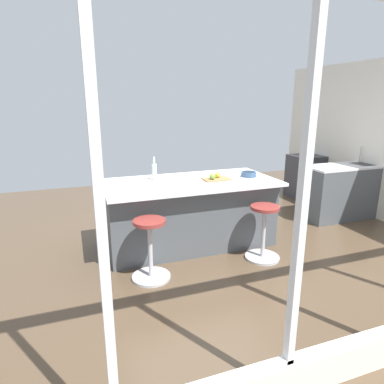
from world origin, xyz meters
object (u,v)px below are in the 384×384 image
at_px(stool_by_window, 263,234).
at_px(apple_yellow, 218,175).
at_px(fruit_bowl, 249,174).
at_px(water_bottle, 154,171).
at_px(stool_middle, 150,251).
at_px(cutting_board, 216,179).
at_px(kitchen_island, 190,213).
at_px(oven_range, 305,176).
at_px(apple_green, 212,176).

relative_size(stool_by_window, apple_yellow, 9.17).
xyz_separation_m(stool_by_window, fruit_bowl, (-0.13, -0.66, 0.63)).
bearing_deg(stool_by_window, water_bottle, -38.37).
distance_m(stool_middle, cutting_board, 1.39).
height_order(cutting_board, water_bottle, water_bottle).
height_order(cutting_board, apple_yellow, apple_yellow).
distance_m(kitchen_island, apple_yellow, 0.65).
height_order(oven_range, cutting_board, cutting_board).
relative_size(oven_range, stool_middle, 1.25).
height_order(kitchen_island, stool_by_window, kitchen_island).
relative_size(apple_green, apple_yellow, 1.04).
xyz_separation_m(apple_yellow, fruit_bowl, (-0.47, 0.01, -0.02)).
xyz_separation_m(kitchen_island, fruit_bowl, (-0.86, 0.07, 0.50)).
bearing_deg(water_bottle, apple_green, 155.75).
height_order(apple_green, water_bottle, water_bottle).
xyz_separation_m(oven_range, fruit_bowl, (2.23, 1.54, 0.53)).
height_order(stool_by_window, fruit_bowl, fruit_bowl).
distance_m(oven_range, stool_by_window, 3.23).
height_order(kitchen_island, apple_yellow, apple_yellow).
xyz_separation_m(stool_middle, apple_yellow, (-1.11, -0.68, 0.65)).
height_order(apple_yellow, water_bottle, water_bottle).
relative_size(cutting_board, water_bottle, 1.15).
relative_size(cutting_board, fruit_bowl, 1.70).
bearing_deg(water_bottle, oven_range, -159.95).
bearing_deg(apple_green, cutting_board, -155.60).
height_order(stool_middle, apple_green, apple_green).
relative_size(kitchen_island, apple_green, 28.94).
height_order(oven_range, apple_yellow, apple_yellow).
bearing_deg(fruit_bowl, kitchen_island, -5.00).
relative_size(oven_range, apple_green, 11.05).
bearing_deg(stool_by_window, oven_range, -136.85).
xyz_separation_m(kitchen_island, water_bottle, (0.44, -0.18, 0.58)).
bearing_deg(water_bottle, fruit_bowl, 168.64).
bearing_deg(oven_range, apple_yellow, 29.60).
distance_m(stool_by_window, water_bottle, 1.65).
xyz_separation_m(cutting_board, apple_green, (0.07, 0.03, 0.05)).
xyz_separation_m(stool_middle, fruit_bowl, (-1.58, -0.66, 0.63)).
height_order(oven_range, stool_middle, oven_range).
distance_m(cutting_board, fruit_bowl, 0.51).
bearing_deg(apple_yellow, kitchen_island, -9.08).
distance_m(kitchen_island, stool_by_window, 1.05).
distance_m(oven_range, kitchen_island, 3.42).
relative_size(kitchen_island, stool_middle, 3.27).
distance_m(cutting_board, water_bottle, 0.84).
xyz_separation_m(stool_by_window, apple_green, (0.45, -0.60, 0.65)).
bearing_deg(cutting_board, kitchen_island, -16.31).
height_order(oven_range, apple_green, apple_green).
bearing_deg(stool_middle, stool_by_window, 180.00).
relative_size(kitchen_island, stool_by_window, 3.27).
xyz_separation_m(stool_by_window, cutting_board, (0.38, -0.64, 0.60)).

